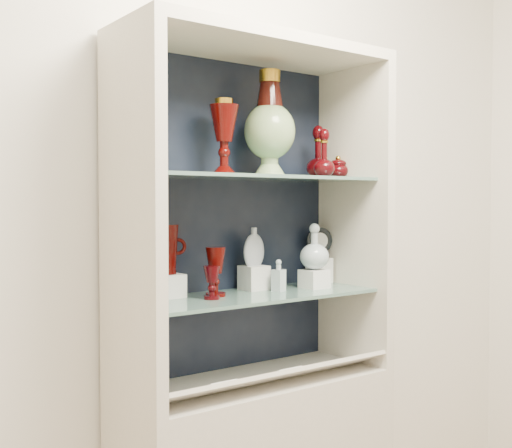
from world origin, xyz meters
TOP-DOWN VIEW (x-y plane):
  - wall_back at (0.00, 1.75)m, footprint 3.50×0.02m
  - cabinet_back_panel at (0.00, 1.72)m, footprint 0.98×0.02m
  - cabinet_side_left at (-0.48, 1.53)m, footprint 0.04×0.40m
  - cabinet_side_right at (0.48, 1.53)m, footprint 0.04×0.40m
  - cabinet_top_cap at (0.00, 1.53)m, footprint 1.00×0.40m
  - shelf_lower at (0.00, 1.55)m, footprint 0.92×0.34m
  - shelf_upper at (0.00, 1.55)m, footprint 0.92×0.34m
  - label_ledge at (0.00, 1.42)m, footprint 0.92×0.17m
  - label_card_0 at (-0.23, 1.42)m, footprint 0.10×0.06m
  - label_card_1 at (0.04, 1.42)m, footprint 0.10×0.06m
  - pedestal_lamp_left at (-0.41, 1.54)m, footprint 0.12×0.12m
  - pedestal_lamp_right at (-0.10, 1.58)m, footprint 0.13×0.13m
  - enamel_urn at (0.10, 1.58)m, footprint 0.25×0.25m
  - ruby_decanter_a at (0.29, 1.49)m, footprint 0.08×0.08m
  - ruby_decanter_b at (0.35, 1.59)m, footprint 0.10×0.10m
  - lidded_bowl at (0.44, 1.57)m, footprint 0.09×0.09m
  - cobalt_goblet at (-0.41, 1.55)m, footprint 0.10×0.10m
  - ruby_goblet_tall at (-0.14, 1.58)m, footprint 0.09×0.09m
  - ruby_goblet_small at (-0.18, 1.53)m, footprint 0.07×0.07m
  - riser_ruby_pitcher at (-0.28, 1.66)m, footprint 0.10×0.10m
  - ruby_pitcher at (-0.28, 1.66)m, footprint 0.14×0.10m
  - clear_square_bottle at (0.12, 1.55)m, footprint 0.05×0.05m
  - riser_flat_flask at (0.07, 1.63)m, footprint 0.09×0.09m
  - flat_flask at (0.07, 1.63)m, footprint 0.11×0.06m
  - riser_clear_round_decanter at (0.28, 1.54)m, footprint 0.09×0.09m
  - clear_round_decanter at (0.28, 1.54)m, footprint 0.13×0.13m
  - riser_cameo_medallion at (0.41, 1.65)m, footprint 0.08×0.08m
  - cameo_medallion at (0.41, 1.65)m, footprint 0.12×0.07m

SIDE VIEW (x-z plane):
  - label_ledge at x=0.00m, z-range 0.74..0.82m
  - label_card_0 at x=-0.23m, z-range 0.78..0.81m
  - label_card_1 at x=0.04m, z-range 0.78..0.81m
  - shelf_lower at x=0.00m, z-range 1.04..1.05m
  - riser_clear_round_decanter at x=0.28m, z-range 1.05..1.12m
  - riser_ruby_pitcher at x=-0.28m, z-range 1.05..1.13m
  - riser_flat_flask at x=0.07m, z-range 1.05..1.14m
  - riser_cameo_medallion at x=0.41m, z-range 1.05..1.15m
  - ruby_goblet_small at x=-0.18m, z-range 1.05..1.16m
  - clear_square_bottle at x=0.12m, z-range 1.05..1.17m
  - ruby_goblet_tall at x=-0.14m, z-range 1.05..1.22m
  - cobalt_goblet at x=-0.41m, z-range 1.05..1.25m
  - clear_round_decanter at x=0.28m, z-range 1.12..1.29m
  - flat_flask at x=0.07m, z-range 1.14..1.29m
  - cameo_medallion at x=0.41m, z-range 1.15..1.28m
  - ruby_pitcher at x=-0.28m, z-range 1.13..1.30m
  - cabinet_back_panel at x=0.00m, z-range 0.75..1.90m
  - cabinet_side_left at x=-0.48m, z-range 0.75..1.90m
  - cabinet_side_right at x=0.48m, z-range 0.75..1.90m
  - wall_back at x=0.00m, z-range 0.00..2.80m
  - shelf_upper at x=0.00m, z-range 1.46..1.47m
  - lidded_bowl at x=0.44m, z-range 1.47..1.56m
  - ruby_decanter_a at x=0.29m, z-range 1.47..1.67m
  - ruby_decanter_b at x=0.35m, z-range 1.47..1.69m
  - pedestal_lamp_left at x=-0.41m, z-range 1.47..1.71m
  - pedestal_lamp_right at x=-0.10m, z-range 1.47..1.74m
  - enamel_urn at x=0.10m, z-range 1.47..1.86m
  - cabinet_top_cap at x=0.00m, z-range 1.90..1.94m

